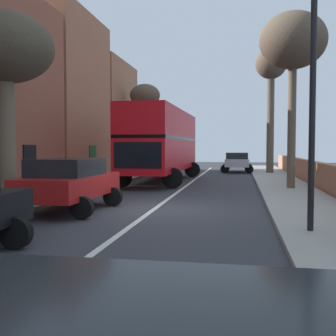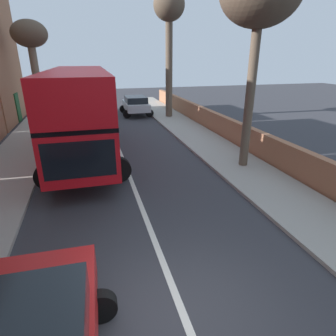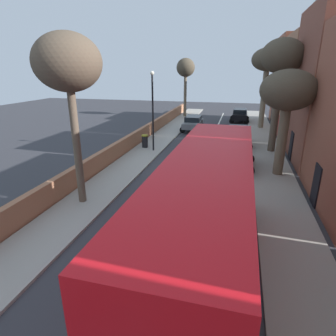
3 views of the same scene
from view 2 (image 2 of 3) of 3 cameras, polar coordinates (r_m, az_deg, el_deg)
The scene contains 6 objects.
ground_plane at distance 6.03m, azimuth 3.36°, elevation -28.03°, with size 84.00×84.00×0.00m, color #333338.
road_centre_line at distance 6.02m, azimuth 3.36°, elevation -28.01°, with size 0.16×54.00×0.01m, color silver.
double_decker_bus at distance 14.26m, azimuth -17.26°, elevation 11.64°, with size 3.67×11.11×4.06m.
parked_car_silver_right_2 at distance 24.35m, azimuth -6.57°, elevation 12.74°, with size 2.50×4.04×1.55m.
street_tree_right_3 at distance 22.98m, azimuth 0.22°, elevation 28.59°, with size 2.25×2.25×9.03m.
street_tree_left_6 at distance 23.08m, azimuth -26.14°, elevation 22.25°, with size 2.38×2.38×6.84m.
Camera 2 is at (-1.35, -3.67, 4.59)m, focal length 30.05 mm.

